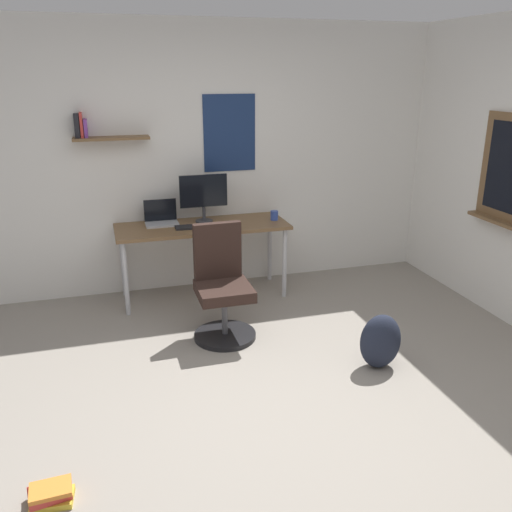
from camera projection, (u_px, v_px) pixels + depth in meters
ground_plane at (277, 414)px, 3.54m from camera, size 5.20×5.20×0.00m
wall_back at (200, 159)px, 5.34m from camera, size 5.00×0.30×2.60m
desk at (202, 232)px, 5.18m from camera, size 1.64×0.60×0.73m
office_chair at (222, 290)px, 4.47m from camera, size 0.52×0.52×0.95m
laptop at (161, 218)px, 5.18m from camera, size 0.31×0.21×0.23m
monitor_primary at (204, 195)px, 5.17m from camera, size 0.46×0.17×0.46m
keyboard at (195, 227)px, 5.07m from camera, size 0.37×0.13×0.02m
computer_mouse at (224, 224)px, 5.14m from camera, size 0.10×0.06×0.03m
coffee_mug at (274, 215)px, 5.31m from camera, size 0.08×0.08×0.09m
backpack at (380, 341)px, 4.04m from camera, size 0.32×0.22×0.43m
book_stack_on_floor at (51, 494)px, 2.80m from camera, size 0.24×0.18×0.10m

